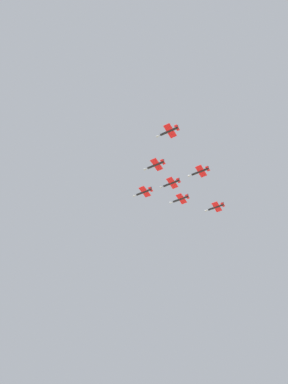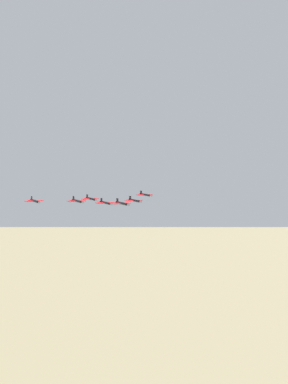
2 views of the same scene
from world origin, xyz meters
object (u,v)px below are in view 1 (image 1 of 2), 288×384
object	(u,v)px
jet_lead	(144,192)
jet_port_outer	(171,183)
jet_starboard_outer	(169,131)
jet_port_trail	(200,172)
jet_port_inner	(155,165)
jet_starboard_inner	(180,199)
jet_center_rear	(216,207)

from	to	relation	value
jet_lead	jet_port_outer	distance (m)	14.87
jet_lead	jet_starboard_outer	bearing A→B (deg)	-135.00
jet_starboard_outer	jet_port_trail	xyz separation A→B (m)	(26.65, -4.72, -0.65)
jet_port_outer	jet_port_trail	xyz separation A→B (m)	(-1.12, -14.77, 0.32)
jet_lead	jet_port_inner	size ratio (longest dim) A/B	1.00
jet_starboard_inner	jet_center_rear	world-z (taller)	jet_starboard_inner
jet_lead	jet_port_trail	distance (m)	29.64
jet_center_rear	jet_port_trail	world-z (taller)	jet_center_rear
jet_lead	jet_starboard_outer	size ratio (longest dim) A/B	1.00
jet_starboard_inner	jet_port_trail	size ratio (longest dim) A/B	1.00
jet_port_outer	jet_center_rear	distance (m)	29.55
jet_starboard_inner	jet_starboard_outer	xyz separation A→B (m)	(-41.30, -10.37, -0.70)
jet_lead	jet_starboard_inner	size ratio (longest dim) A/B	1.00
jet_lead	jet_starboard_inner	distance (m)	19.05
jet_starboard_inner	jet_center_rear	bearing A→B (deg)	-45.00
jet_port_inner	jet_center_rear	bearing A→B (deg)	-18.43
jet_lead	jet_port_trail	size ratio (longest dim) A/B	1.00
jet_center_rear	jet_port_outer	bearing A→B (deg)	155.77
jet_port_inner	jet_port_outer	distance (m)	13.54
jet_starboard_inner	jet_center_rear	size ratio (longest dim) A/B	1.00
jet_starboard_inner	jet_center_rear	distance (m)	19.05
jet_lead	jet_port_outer	size ratio (longest dim) A/B	1.00
jet_center_rear	jet_port_trail	distance (m)	27.08
jet_port_inner	jet_center_rear	distance (m)	42.59
jet_port_outer	jet_port_trail	size ratio (longest dim) A/B	1.00
jet_port_outer	jet_starboard_outer	xyz separation A→B (m)	(-27.77, -10.05, 0.98)
jet_starboard_outer	jet_center_rear	distance (m)	53.86
jet_lead	jet_port_inner	bearing A→B (deg)	-135.00
jet_port_outer	jet_starboard_outer	size ratio (longest dim) A/B	1.00
jet_port_inner	jet_port_outer	bearing A→B (deg)	-5.71
jet_port_inner	jet_starboard_outer	distance (m)	19.05
jet_port_inner	jet_starboard_outer	bearing A→B (deg)	-135.00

